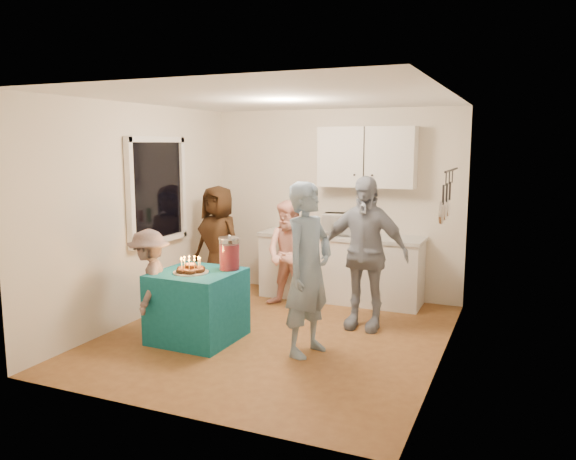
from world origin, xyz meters
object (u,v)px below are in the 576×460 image
at_px(man_birthday, 308,269).
at_px(child_near_left, 150,285).
at_px(woman_back_center, 290,255).
at_px(microwave, 342,224).
at_px(woman_back_left, 218,243).
at_px(counter, 340,269).
at_px(party_table, 197,306).
at_px(woman_back_right, 364,253).
at_px(punch_jar, 229,254).

xyz_separation_m(man_birthday, child_near_left, (-1.74, -0.27, -0.27)).
relative_size(woman_back_center, child_near_left, 1.15).
bearing_deg(microwave, man_birthday, -92.49).
distance_m(microwave, woman_back_left, 1.72).
relative_size(counter, child_near_left, 1.81).
relative_size(woman_back_left, child_near_left, 1.29).
height_order(man_birthday, woman_back_left, man_birthday).
relative_size(party_table, child_near_left, 0.70).
bearing_deg(child_near_left, woman_back_center, 122.14).
xyz_separation_m(woman_back_right, child_near_left, (-2.04, -1.29, -0.28)).
bearing_deg(punch_jar, counter, 70.80).
height_order(punch_jar, woman_back_right, woman_back_right).
xyz_separation_m(man_birthday, woman_back_right, (0.29, 1.01, 0.01)).
height_order(microwave, woman_back_center, woman_back_center).
relative_size(man_birthday, woman_back_left, 1.12).
bearing_deg(microwave, child_near_left, -132.82).
bearing_deg(punch_jar, microwave, 70.21).
distance_m(counter, punch_jar, 2.07).
bearing_deg(man_birthday, party_table, 109.23).
bearing_deg(woman_back_right, party_table, -142.13).
distance_m(woman_back_left, woman_back_right, 2.23).
bearing_deg(party_table, child_near_left, -159.55).
distance_m(woman_back_left, child_near_left, 1.75).
height_order(woman_back_center, child_near_left, woman_back_center).
xyz_separation_m(man_birthday, woman_back_left, (-1.89, 1.46, -0.10)).
xyz_separation_m(woman_back_left, woman_back_right, (2.18, -0.44, 0.10)).
bearing_deg(microwave, counter, 169.33).
height_order(microwave, party_table, microwave).
height_order(party_table, child_near_left, child_near_left).
distance_m(woman_back_left, woman_back_center, 1.09).
xyz_separation_m(punch_jar, woman_back_left, (-0.91, 1.32, -0.15)).
relative_size(party_table, man_birthday, 0.48).
height_order(party_table, woman_back_right, woman_back_right).
relative_size(punch_jar, woman_back_left, 0.22).
height_order(party_table, man_birthday, man_birthday).
xyz_separation_m(woman_back_center, child_near_left, (-0.94, -1.71, -0.09)).
relative_size(party_table, woman_back_center, 0.61).
bearing_deg(woman_back_left, counter, 33.08).
height_order(punch_jar, man_birthday, man_birthday).
distance_m(counter, woman_back_left, 1.71).
relative_size(microwave, child_near_left, 0.42).
xyz_separation_m(punch_jar, child_near_left, (-0.77, -0.41, -0.32)).
relative_size(party_table, woman_back_left, 0.54).
xyz_separation_m(microwave, child_near_left, (-1.45, -2.31, -0.44)).
bearing_deg(woman_back_left, child_near_left, -72.28).
relative_size(microwave, punch_jar, 1.50).
bearing_deg(woman_back_center, woman_back_left, -178.59).
bearing_deg(woman_back_right, child_near_left, -145.34).
bearing_deg(punch_jar, party_table, -140.99).
xyz_separation_m(counter, child_near_left, (-1.43, -2.31, 0.18)).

